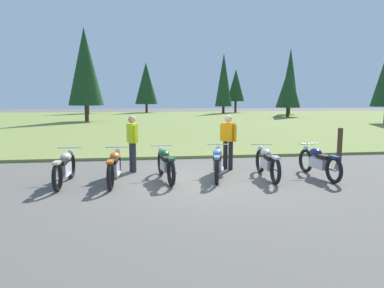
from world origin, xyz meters
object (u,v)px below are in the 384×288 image
(motorcycle_orange, at_px, (114,166))
(motorcycle_sky_blue, at_px, (217,162))
(motorcycle_british_green, at_px, (166,164))
(motorcycle_silver, at_px, (267,162))
(motorcycle_cream, at_px, (65,167))
(trail_marker_post, at_px, (340,146))
(rider_near_row_end, at_px, (132,140))
(motorcycle_navy, at_px, (319,162))
(rider_in_hivis_vest, at_px, (228,139))

(motorcycle_orange, xyz_separation_m, motorcycle_sky_blue, (2.76, 0.24, 0.00))
(motorcycle_british_green, distance_m, motorcycle_silver, 2.78)
(motorcycle_british_green, relative_size, motorcycle_sky_blue, 1.01)
(motorcycle_sky_blue, relative_size, motorcycle_silver, 0.98)
(motorcycle_cream, distance_m, trail_marker_post, 8.72)
(motorcycle_silver, bearing_deg, motorcycle_cream, 179.83)
(motorcycle_british_green, xyz_separation_m, rider_near_row_end, (-0.91, 1.20, 0.51))
(motorcycle_sky_blue, distance_m, rider_near_row_end, 2.65)
(motorcycle_orange, height_order, motorcycle_navy, same)
(motorcycle_orange, bearing_deg, rider_in_hivis_vest, 21.99)
(motorcycle_british_green, bearing_deg, rider_in_hivis_vest, 30.10)
(motorcycle_orange, xyz_separation_m, motorcycle_navy, (5.54, -0.09, 0.00))
(motorcycle_cream, bearing_deg, motorcycle_orange, -2.08)
(motorcycle_sky_blue, distance_m, trail_marker_post, 4.82)
(motorcycle_orange, relative_size, motorcycle_british_green, 1.00)
(motorcycle_british_green, height_order, rider_in_hivis_vest, rider_in_hivis_vest)
(motorcycle_silver, distance_m, rider_in_hivis_vest, 1.61)
(motorcycle_silver, height_order, rider_near_row_end, rider_near_row_end)
(motorcycle_orange, bearing_deg, rider_near_row_end, 72.98)
(motorcycle_sky_blue, bearing_deg, rider_near_row_end, 153.81)
(motorcycle_sky_blue, relative_size, rider_near_row_end, 1.24)
(trail_marker_post, bearing_deg, rider_near_row_end, -176.13)
(motorcycle_cream, relative_size, motorcycle_british_green, 1.00)
(motorcycle_cream, relative_size, rider_near_row_end, 1.26)
(motorcycle_silver, bearing_deg, motorcycle_orange, -179.59)
(motorcycle_orange, relative_size, rider_near_row_end, 1.26)
(motorcycle_british_green, relative_size, trail_marker_post, 1.75)
(motorcycle_sky_blue, distance_m, motorcycle_navy, 2.80)
(trail_marker_post, bearing_deg, motorcycle_sky_blue, -160.46)
(motorcycle_cream, xyz_separation_m, rider_in_hivis_vest, (4.56, 1.30, 0.51))
(motorcycle_cream, height_order, motorcycle_orange, same)
(motorcycle_navy, height_order, trail_marker_post, trail_marker_post)
(motorcycle_british_green, relative_size, rider_near_row_end, 1.25)
(trail_marker_post, bearing_deg, motorcycle_navy, -132.16)
(motorcycle_navy, bearing_deg, rider_near_row_end, 163.94)
(motorcycle_silver, relative_size, trail_marker_post, 1.76)
(motorcycle_sky_blue, height_order, motorcycle_navy, same)
(rider_in_hivis_vest, height_order, trail_marker_post, rider_in_hivis_vest)
(motorcycle_silver, bearing_deg, trail_marker_post, 29.72)
(motorcycle_orange, distance_m, motorcycle_sky_blue, 2.77)
(motorcycle_navy, relative_size, rider_near_row_end, 1.26)
(motorcycle_cream, xyz_separation_m, motorcycle_silver, (5.34, -0.02, 0.00))
(motorcycle_cream, bearing_deg, motorcycle_navy, -1.11)
(motorcycle_cream, bearing_deg, motorcycle_sky_blue, 2.80)
(motorcycle_british_green, bearing_deg, motorcycle_silver, -3.29)
(motorcycle_sky_blue, height_order, motorcycle_silver, same)
(rider_near_row_end, bearing_deg, rider_in_hivis_vest, -0.91)
(motorcycle_orange, relative_size, motorcycle_navy, 1.00)
(motorcycle_cream, relative_size, motorcycle_orange, 1.00)
(motorcycle_cream, xyz_separation_m, motorcycle_navy, (6.78, -0.13, 0.00))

